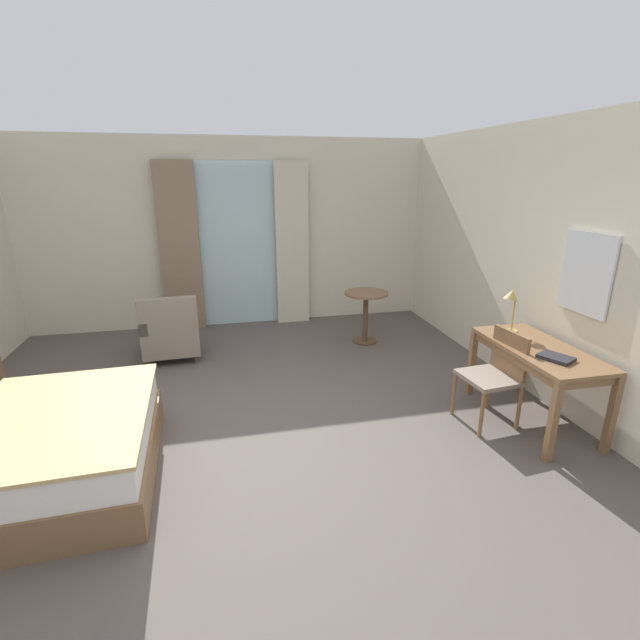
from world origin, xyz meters
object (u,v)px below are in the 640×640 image
at_px(closed_book, 556,358).
at_px(bed, 6,454).
at_px(desk_lamp, 512,299).
at_px(desk_chair, 496,371).
at_px(armchair_by_window, 171,332).
at_px(round_cafe_table, 366,306).
at_px(writing_desk, 538,356).

bearing_deg(closed_book, bed, 150.98).
relative_size(bed, desk_lamp, 4.53).
distance_m(bed, desk_chair, 4.08).
height_order(desk_lamp, closed_book, desk_lamp).
relative_size(desk_lamp, armchair_by_window, 0.52).
distance_m(desk_lamp, round_cafe_table, 2.20).
xyz_separation_m(writing_desk, desk_lamp, (-0.04, 0.43, 0.43)).
height_order(writing_desk, desk_lamp, desk_lamp).
bearing_deg(desk_lamp, bed, -173.99).
xyz_separation_m(writing_desk, closed_book, (-0.06, -0.28, 0.11)).
bearing_deg(round_cafe_table, writing_desk, -69.79).
relative_size(desk_lamp, closed_book, 1.71).
bearing_deg(closed_book, writing_desk, 52.30).
xyz_separation_m(desk_chair, armchair_by_window, (-3.10, 2.29, -0.16)).
xyz_separation_m(bed, armchair_by_window, (0.97, 2.39, 0.05)).
relative_size(writing_desk, round_cafe_table, 1.81).
bearing_deg(writing_desk, closed_book, -102.00).
height_order(desk_chair, desk_lamp, desk_lamp).
relative_size(writing_desk, desk_chair, 1.47).
distance_m(bed, writing_desk, 4.45).
distance_m(desk_lamp, closed_book, 0.79).
xyz_separation_m(writing_desk, desk_chair, (-0.37, 0.07, -0.14)).
xyz_separation_m(bed, closed_book, (4.38, -0.25, 0.46)).
distance_m(closed_book, armchair_by_window, 4.33).
height_order(desk_chair, round_cafe_table, desk_chair).
xyz_separation_m(desk_chair, round_cafe_table, (-0.51, 2.31, 0.01)).
bearing_deg(armchair_by_window, round_cafe_table, 0.42).
bearing_deg(desk_chair, closed_book, -49.29).
distance_m(writing_desk, closed_book, 0.31).
bearing_deg(writing_desk, desk_lamp, 94.89).
bearing_deg(armchair_by_window, desk_chair, -36.49).
distance_m(desk_chair, closed_book, 0.53).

